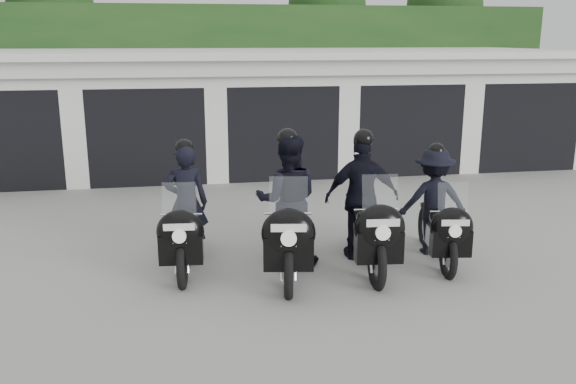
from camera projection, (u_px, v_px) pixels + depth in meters
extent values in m
plane|color=gray|center=(343.00, 262.00, 9.18)|extent=(80.00, 80.00, 0.00)
cube|color=silver|center=(266.00, 107.00, 16.95)|extent=(16.00, 6.00, 2.80)
cube|color=silver|center=(266.00, 53.00, 16.39)|extent=(16.40, 6.80, 0.16)
cube|color=silver|center=(285.00, 67.00, 13.54)|extent=(16.40, 0.12, 0.40)
cube|color=black|center=(284.00, 175.00, 14.38)|extent=(16.00, 0.06, 0.24)
cube|color=black|center=(15.00, 133.00, 14.28)|extent=(2.60, 2.60, 2.20)
cube|color=silver|center=(75.00, 125.00, 13.46)|extent=(0.50, 0.50, 2.80)
cube|color=black|center=(150.00, 130.00, 14.79)|extent=(2.60, 2.60, 2.20)
cube|color=silver|center=(144.00, 74.00, 13.44)|extent=(2.60, 0.50, 0.60)
cube|color=silver|center=(216.00, 122.00, 13.97)|extent=(0.50, 0.50, 2.80)
cube|color=black|center=(276.00, 127.00, 15.30)|extent=(2.60, 2.60, 2.20)
cube|color=silver|center=(282.00, 73.00, 13.96)|extent=(2.60, 0.50, 0.60)
cube|color=silver|center=(347.00, 119.00, 14.48)|extent=(0.50, 0.50, 2.80)
cube|color=black|center=(393.00, 124.00, 15.82)|extent=(2.60, 2.60, 2.20)
cube|color=silver|center=(411.00, 71.00, 14.47)|extent=(2.60, 0.50, 0.60)
cube|color=silver|center=(468.00, 116.00, 14.99)|extent=(0.50, 0.50, 2.80)
cube|color=black|center=(504.00, 121.00, 16.33)|extent=(2.60, 2.60, 2.20)
cube|color=silver|center=(531.00, 70.00, 14.98)|extent=(2.60, 0.50, 0.60)
cube|color=#183C16|center=(250.00, 72.00, 20.58)|extent=(20.00, 2.00, 4.30)
sphere|color=#183C16|center=(51.00, 3.00, 20.39)|extent=(2.80, 2.80, 2.80)
cylinder|color=black|center=(58.00, 86.00, 21.07)|extent=(0.24, 0.24, 3.30)
sphere|color=#183C16|center=(327.00, 6.00, 21.96)|extent=(2.80, 2.80, 2.80)
cylinder|color=black|center=(326.00, 83.00, 22.64)|extent=(0.24, 0.24, 3.30)
sphere|color=#183C16|center=(444.00, 7.00, 22.70)|extent=(2.80, 2.80, 2.80)
cylinder|color=black|center=(440.00, 81.00, 23.38)|extent=(0.24, 0.24, 3.30)
torus|color=black|center=(182.00, 263.00, 8.24)|extent=(0.17, 0.74, 0.73)
torus|color=black|center=(190.00, 231.00, 9.64)|extent=(0.17, 0.74, 0.73)
cube|color=#A8A8AD|center=(186.00, 241.00, 8.95)|extent=(0.31, 0.57, 0.32)
cube|color=black|center=(187.00, 252.00, 8.97)|extent=(0.19, 1.31, 0.06)
ellipsoid|color=black|center=(184.00, 222.00, 8.70)|extent=(0.37, 0.61, 0.29)
cube|color=black|center=(187.00, 212.00, 9.11)|extent=(0.31, 0.57, 0.10)
ellipsoid|color=black|center=(180.00, 232.00, 8.05)|extent=(0.66, 0.38, 0.60)
cube|color=black|center=(181.00, 249.00, 8.11)|extent=(0.60, 0.27, 0.40)
cube|color=#B2BFC6|center=(179.00, 202.00, 7.98)|extent=(0.45, 0.15, 0.51)
cylinder|color=silver|center=(181.00, 215.00, 8.20)|extent=(0.56, 0.08, 0.03)
cube|color=silver|center=(179.00, 227.00, 7.85)|extent=(0.40, 0.05, 0.09)
cube|color=silver|center=(180.00, 240.00, 7.93)|extent=(0.18, 0.03, 0.10)
imported|color=black|center=(186.00, 203.00, 9.09)|extent=(0.68, 0.48, 1.77)
sphere|color=black|center=(184.00, 148.00, 8.89)|extent=(0.27, 0.27, 0.27)
torus|color=black|center=(288.00, 269.00, 7.95)|extent=(0.25, 0.82, 0.81)
torus|color=black|center=(287.00, 232.00, 9.50)|extent=(0.25, 0.82, 0.81)
cube|color=#A8A8AD|center=(288.00, 243.00, 8.73)|extent=(0.38, 0.65, 0.35)
cube|color=black|center=(288.00, 255.00, 8.75)|extent=(0.32, 1.44, 0.07)
ellipsoid|color=black|center=(288.00, 222.00, 8.45)|extent=(0.46, 0.69, 0.32)
cube|color=black|center=(287.00, 211.00, 8.91)|extent=(0.38, 0.65, 0.11)
ellipsoid|color=black|center=(288.00, 234.00, 7.74)|extent=(0.75, 0.47, 0.66)
cube|color=black|center=(288.00, 252.00, 7.80)|extent=(0.67, 0.34, 0.44)
cube|color=#B2BFC6|center=(288.00, 199.00, 7.66)|extent=(0.50, 0.20, 0.57)
cylinder|color=silver|center=(288.00, 214.00, 7.90)|extent=(0.62, 0.13, 0.03)
cube|color=silver|center=(289.00, 228.00, 7.52)|extent=(0.44, 0.09, 0.10)
cube|color=silver|center=(289.00, 242.00, 7.60)|extent=(0.20, 0.05, 0.11)
imported|color=black|center=(287.00, 200.00, 8.89)|extent=(1.05, 0.88, 1.94)
sphere|color=black|center=(287.00, 139.00, 8.67)|extent=(0.30, 0.30, 0.30)
torus|color=black|center=(377.00, 262.00, 8.22)|extent=(0.19, 0.80, 0.79)
torus|color=black|center=(355.00, 227.00, 9.73)|extent=(0.19, 0.80, 0.79)
cube|color=#A8A8AD|center=(365.00, 238.00, 8.98)|extent=(0.33, 0.62, 0.35)
cube|color=black|center=(365.00, 250.00, 9.00)|extent=(0.21, 1.41, 0.07)
ellipsoid|color=black|center=(368.00, 218.00, 8.71)|extent=(0.41, 0.65, 0.31)
cube|color=black|center=(362.00, 207.00, 9.15)|extent=(0.33, 0.62, 0.11)
ellipsoid|color=black|center=(380.00, 228.00, 8.01)|extent=(0.71, 0.42, 0.65)
cube|color=black|center=(379.00, 246.00, 8.07)|extent=(0.65, 0.29, 0.43)
cube|color=#B2BFC6|center=(380.00, 196.00, 7.93)|extent=(0.49, 0.17, 0.55)
cylinder|color=silver|center=(376.00, 210.00, 8.17)|extent=(0.61, 0.08, 0.03)
cube|color=silver|center=(383.00, 223.00, 7.80)|extent=(0.43, 0.06, 0.10)
cube|color=silver|center=(382.00, 237.00, 7.88)|extent=(0.20, 0.03, 0.11)
imported|color=black|center=(362.00, 198.00, 9.14)|extent=(1.17, 0.73, 1.90)
sphere|color=black|center=(364.00, 139.00, 8.92)|extent=(0.29, 0.29, 0.29)
torus|color=black|center=(448.00, 256.00, 8.58)|extent=(0.21, 0.70, 0.69)
torus|color=black|center=(425.00, 227.00, 9.90)|extent=(0.21, 0.70, 0.69)
cube|color=#A8A8AD|center=(436.00, 236.00, 9.24)|extent=(0.32, 0.55, 0.30)
cube|color=black|center=(436.00, 246.00, 9.26)|extent=(0.27, 1.23, 0.06)
ellipsoid|color=black|center=(440.00, 218.00, 9.00)|extent=(0.39, 0.59, 0.27)
cube|color=black|center=(433.00, 210.00, 9.40)|extent=(0.32, 0.55, 0.10)
ellipsoid|color=black|center=(452.00, 227.00, 8.39)|extent=(0.64, 0.40, 0.57)
cube|color=black|center=(451.00, 242.00, 8.45)|extent=(0.58, 0.29, 0.38)
cube|color=#B2BFC6|center=(453.00, 200.00, 8.33)|extent=(0.43, 0.17, 0.49)
cylinder|color=silver|center=(449.00, 212.00, 8.53)|extent=(0.53, 0.11, 0.03)
cube|color=silver|center=(456.00, 223.00, 8.21)|extent=(0.38, 0.07, 0.09)
cube|color=silver|center=(454.00, 234.00, 8.28)|extent=(0.17, 0.04, 0.10)
imported|color=black|center=(433.00, 201.00, 9.38)|extent=(1.15, 0.72, 1.67)
sphere|color=black|center=(436.00, 151.00, 9.19)|extent=(0.26, 0.26, 0.26)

